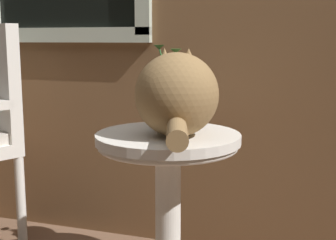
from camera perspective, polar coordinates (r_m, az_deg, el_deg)
The scene contains 3 objects.
wicker_side_table at distance 1.78m, azimuth -0.00°, elevation -7.62°, with size 0.53×0.53×0.63m.
cat at distance 1.69m, azimuth 1.05°, elevation 3.36°, with size 0.38×0.64×0.31m.
pewter_vase_with_ivy at distance 1.85m, azimuth -0.02°, elevation 2.08°, with size 0.14×0.14×0.32m.
Camera 1 is at (0.84, -1.40, 0.97)m, focal length 50.73 mm.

